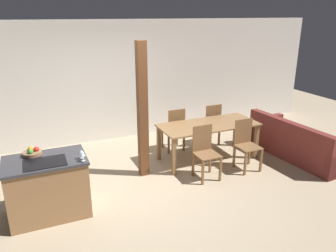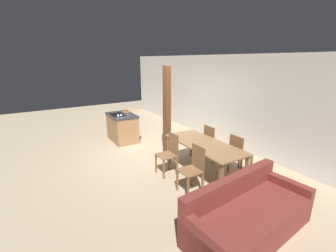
{
  "view_description": "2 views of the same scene",
  "coord_description": "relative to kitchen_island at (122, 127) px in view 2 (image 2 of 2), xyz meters",
  "views": [
    {
      "loc": [
        -1.57,
        -4.76,
        2.82
      ],
      "look_at": [
        0.6,
        0.2,
        0.95
      ],
      "focal_mm": 35.0,
      "sensor_mm": 36.0,
      "label": 1
    },
    {
      "loc": [
        5.18,
        -2.67,
        2.56
      ],
      "look_at": [
        0.6,
        0.2,
        0.95
      ],
      "focal_mm": 24.0,
      "sensor_mm": 36.0,
      "label": 2
    }
  ],
  "objects": [
    {
      "name": "timber_post",
      "position": [
        1.69,
        0.65,
        0.76
      ],
      "size": [
        0.16,
        0.16,
        2.41
      ],
      "color": "brown",
      "rests_on": "ground_plane"
    },
    {
      "name": "ground_plane",
      "position": [
        1.48,
        0.24,
        -0.45
      ],
      "size": [
        16.0,
        16.0,
        0.0
      ],
      "primitive_type": "plane",
      "color": "tan"
    },
    {
      "name": "dining_chair_near_right",
      "position": [
        3.54,
        0.11,
        0.06
      ],
      "size": [
        0.4,
        0.4,
        0.95
      ],
      "color": "brown",
      "rests_on": "ground_plane"
    },
    {
      "name": "dining_chair_far_left",
      "position": [
        2.66,
        1.42,
        0.06
      ],
      "size": [
        0.4,
        0.4,
        0.95
      ],
      "rotation": [
        0.0,
        0.0,
        3.14
      ],
      "color": "brown",
      "rests_on": "ground_plane"
    },
    {
      "name": "dining_chair_far_right",
      "position": [
        3.54,
        1.42,
        0.06
      ],
      "size": [
        0.4,
        0.4,
        0.95
      ],
      "rotation": [
        0.0,
        0.0,
        3.14
      ],
      "color": "brown",
      "rests_on": "ground_plane"
    },
    {
      "name": "kitchen_island",
      "position": [
        0.0,
        0.0,
        0.0
      ],
      "size": [
        1.13,
        0.73,
        0.89
      ],
      "color": "#9E7047",
      "rests_on": "ground_plane"
    },
    {
      "name": "wine_glass_near",
      "position": [
        0.49,
        -0.29,
        0.55
      ],
      "size": [
        0.08,
        0.08,
        0.13
      ],
      "color": "silver",
      "rests_on": "kitchen_island"
    },
    {
      "name": "dining_chair_near_left",
      "position": [
        2.66,
        0.11,
        0.06
      ],
      "size": [
        0.4,
        0.4,
        0.95
      ],
      "color": "brown",
      "rests_on": "ground_plane"
    },
    {
      "name": "dining_table",
      "position": [
        3.1,
        0.77,
        0.21
      ],
      "size": [
        1.96,
        0.86,
        0.75
      ],
      "color": "olive",
      "rests_on": "ground_plane"
    },
    {
      "name": "wine_glass_middle",
      "position": [
        0.49,
        -0.19,
        0.55
      ],
      "size": [
        0.08,
        0.08,
        0.13
      ],
      "color": "silver",
      "rests_on": "kitchen_island"
    },
    {
      "name": "fruit_bowl",
      "position": [
        -0.14,
        0.21,
        0.49
      ],
      "size": [
        0.27,
        0.27,
        0.11
      ],
      "color": "#99704C",
      "rests_on": "kitchen_island"
    },
    {
      "name": "wall_back",
      "position": [
        1.48,
        2.69,
        0.9
      ],
      "size": [
        11.2,
        0.08,
        2.7
      ],
      "color": "silver",
      "rests_on": "ground_plane"
    },
    {
      "name": "couch",
      "position": [
        4.88,
        0.12,
        -0.17
      ],
      "size": [
        1.05,
        2.16,
        0.8
      ],
      "rotation": [
        0.0,
        0.0,
        1.65
      ],
      "color": "maroon",
      "rests_on": "ground_plane"
    }
  ]
}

